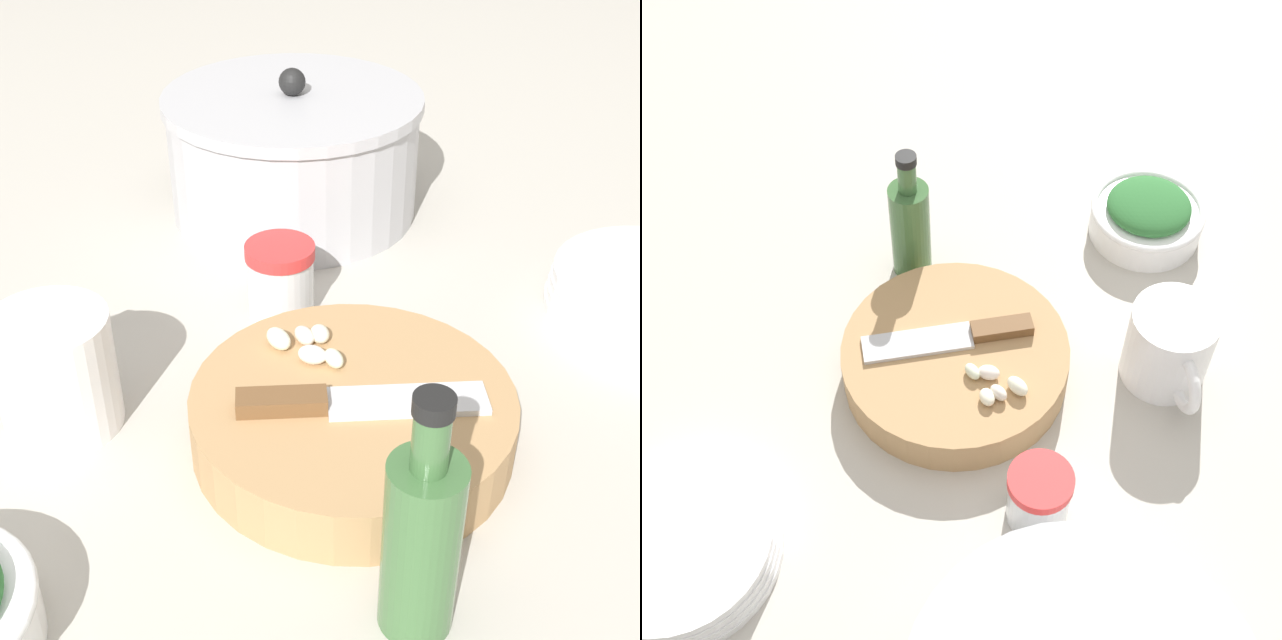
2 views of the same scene
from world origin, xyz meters
The scene contains 9 objects.
ground_plane centered at (0.00, 0.00, 0.00)m, with size 5.00×5.00×0.00m, color #B2ADA3.
cutting_board centered at (0.00, -0.03, 0.02)m, with size 0.24×0.24×0.05m.
chef_knife centered at (-0.01, -0.04, 0.05)m, with size 0.15×0.15×0.01m.
garlic_cloves centered at (0.02, 0.03, 0.05)m, with size 0.05×0.07×0.02m.
herb_bowl centered at (-0.31, 0.04, 0.03)m, with size 0.14×0.14×0.06m.
spice_jar centered at (0.09, 0.13, 0.04)m, with size 0.06×0.06×0.07m.
coffee_mug centered at (-0.13, 0.15, 0.05)m, with size 0.11×0.11×0.10m.
plate_stack centered at (0.32, -0.13, 0.02)m, with size 0.19×0.19×0.04m.
oil_bottle centered at (-0.10, -0.17, 0.07)m, with size 0.05×0.05×0.18m.
Camera 2 is at (0.45, 0.29, 0.80)m, focal length 50.00 mm.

